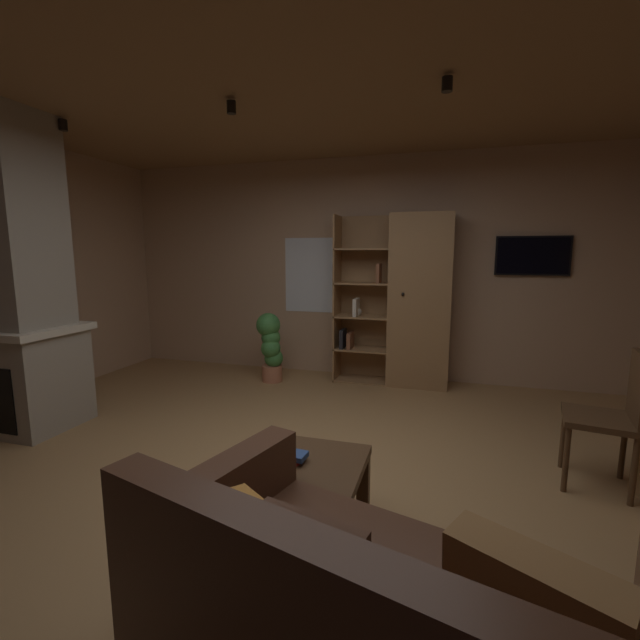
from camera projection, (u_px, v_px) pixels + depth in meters
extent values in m
cube|color=#A37A4C|center=(304.00, 481.00, 2.95)|extent=(6.54, 5.35, 0.02)
cube|color=tan|center=(372.00, 269.00, 5.31)|extent=(6.66, 0.06, 2.68)
cube|color=#8E6B47|center=(301.00, 55.00, 2.54)|extent=(6.54, 5.35, 0.02)
cube|color=white|center=(310.00, 275.00, 5.51)|extent=(0.66, 0.01, 0.94)
cube|color=gray|center=(22.00, 379.00, 3.84)|extent=(0.94, 0.68, 0.85)
cube|color=gray|center=(5.00, 226.00, 3.63)|extent=(0.80, 0.58, 1.83)
cube|color=beige|center=(16.00, 329.00, 3.77)|extent=(1.02, 0.76, 0.06)
cube|color=#997047|center=(420.00, 302.00, 4.93)|extent=(0.69, 0.38, 1.98)
cube|color=#997047|center=(365.00, 298.00, 5.28)|extent=(0.64, 0.02, 1.98)
cube|color=#997047|center=(337.00, 299.00, 5.20)|extent=(0.02, 0.38, 1.98)
sphere|color=black|center=(403.00, 294.00, 4.77)|extent=(0.04, 0.04, 0.04)
cube|color=#997047|center=(361.00, 379.00, 5.26)|extent=(0.64, 0.38, 0.02)
cube|color=#997047|center=(362.00, 349.00, 5.20)|extent=(0.64, 0.38, 0.02)
cube|color=#997047|center=(362.00, 316.00, 5.14)|extent=(0.64, 0.38, 0.02)
cube|color=#997047|center=(363.00, 283.00, 5.08)|extent=(0.64, 0.38, 0.02)
cube|color=#997047|center=(363.00, 249.00, 5.02)|extent=(0.64, 0.38, 0.02)
cube|color=brown|center=(350.00, 340.00, 5.17)|extent=(0.05, 0.23, 0.19)
cube|color=beige|center=(356.00, 307.00, 5.09)|extent=(0.04, 0.23, 0.21)
cube|color=black|center=(343.00, 338.00, 5.19)|extent=(0.04, 0.23, 0.23)
cube|color=brown|center=(379.00, 273.00, 4.95)|extent=(0.03, 0.23, 0.22)
sphere|color=beige|center=(357.00, 312.00, 5.15)|extent=(0.10, 0.10, 0.10)
cube|color=#4C2D1E|center=(330.00, 624.00, 1.06)|extent=(1.64, 0.58, 0.42)
cube|color=#4C2D1E|center=(221.00, 540.00, 1.82)|extent=(0.38, 0.91, 0.67)
cube|color=brown|center=(305.00, 586.00, 1.32)|extent=(0.40, 0.22, 0.42)
cube|color=#C67F33|center=(254.00, 564.00, 1.39)|extent=(0.42, 0.36, 0.35)
cube|color=olive|center=(531.00, 626.00, 1.17)|extent=(0.48, 0.37, 0.43)
cube|color=#4C331E|center=(299.00, 469.00, 2.31)|extent=(0.67, 0.70, 0.05)
cube|color=#4C331E|center=(299.00, 481.00, 2.32)|extent=(0.60, 0.63, 0.08)
cube|color=#4C331E|center=(222.00, 530.00, 2.13)|extent=(0.07, 0.07, 0.36)
cube|color=#4C331E|center=(338.00, 553.00, 1.97)|extent=(0.07, 0.07, 0.36)
cube|color=#4C331E|center=(271.00, 470.00, 2.72)|extent=(0.07, 0.07, 0.36)
cube|color=#4C331E|center=(363.00, 484.00, 2.55)|extent=(0.07, 0.07, 0.36)
cube|color=#B22D2D|center=(288.00, 460.00, 2.33)|extent=(0.15, 0.12, 0.02)
cube|color=#2D4C8C|center=(296.00, 456.00, 2.34)|extent=(0.12, 0.11, 0.03)
cube|color=#4C331E|center=(599.00, 419.00, 2.82)|extent=(0.49, 0.49, 0.04)
cube|color=#4C331E|center=(639.00, 388.00, 2.70)|extent=(0.11, 0.40, 0.44)
cylinder|color=#4C331E|center=(563.00, 437.00, 3.09)|extent=(0.04, 0.04, 0.46)
cylinder|color=#4C331E|center=(566.00, 458.00, 2.78)|extent=(0.04, 0.04, 0.46)
cylinder|color=#4C331E|center=(623.00, 447.00, 2.94)|extent=(0.04, 0.04, 0.46)
cylinder|color=#4C331E|center=(634.00, 470.00, 2.62)|extent=(0.04, 0.04, 0.46)
cylinder|color=#B77051|center=(272.00, 373.00, 5.22)|extent=(0.24, 0.24, 0.20)
sphere|color=#3D7F3D|center=(274.00, 358.00, 5.19)|extent=(0.23, 0.23, 0.23)
sphere|color=#3D7F3D|center=(271.00, 348.00, 5.14)|extent=(0.23, 0.23, 0.23)
sphere|color=#3D7F3D|center=(271.00, 337.00, 5.14)|extent=(0.23, 0.23, 0.23)
sphere|color=#3D7F3D|center=(268.00, 325.00, 5.13)|extent=(0.29, 0.29, 0.29)
cube|color=black|center=(532.00, 256.00, 4.73)|extent=(0.76, 0.05, 0.43)
cube|color=black|center=(533.00, 256.00, 4.70)|extent=(0.72, 0.01, 0.39)
cylinder|color=black|center=(63.00, 125.00, 3.65)|extent=(0.07, 0.07, 0.09)
cylinder|color=black|center=(231.00, 107.00, 3.20)|extent=(0.07, 0.07, 0.09)
cylinder|color=black|center=(447.00, 84.00, 2.76)|extent=(0.07, 0.07, 0.09)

